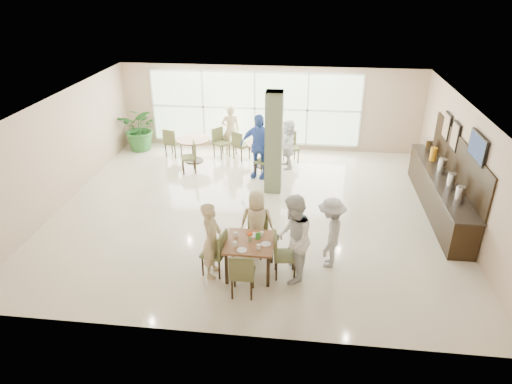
# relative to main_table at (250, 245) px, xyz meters

# --- Properties ---
(ground) EXTENTS (10.00, 10.00, 0.00)m
(ground) POSITION_rel_main_table_xyz_m (-0.25, 2.71, -0.66)
(ground) COLOR beige
(ground) RESTS_ON ground
(room_shell) EXTENTS (10.00, 10.00, 10.00)m
(room_shell) POSITION_rel_main_table_xyz_m (-0.25, 2.71, 1.04)
(room_shell) COLOR white
(room_shell) RESTS_ON ground
(window_bank) EXTENTS (7.00, 0.04, 7.00)m
(window_bank) POSITION_rel_main_table_xyz_m (-0.75, 7.17, 0.74)
(window_bank) COLOR silver
(window_bank) RESTS_ON ground
(column) EXTENTS (0.45, 0.45, 2.80)m
(column) POSITION_rel_main_table_xyz_m (0.15, 3.91, 0.74)
(column) COLOR #5C6949
(column) RESTS_ON ground
(main_table) EXTENTS (0.97, 0.97, 0.75)m
(main_table) POSITION_rel_main_table_xyz_m (0.00, 0.00, 0.00)
(main_table) COLOR brown
(main_table) RESTS_ON ground
(round_table_left) EXTENTS (1.07, 1.07, 0.75)m
(round_table_left) POSITION_rel_main_table_xyz_m (-2.56, 5.76, -0.09)
(round_table_left) COLOR brown
(round_table_left) RESTS_ON ground
(round_table_right) EXTENTS (1.12, 1.12, 0.75)m
(round_table_right) POSITION_rel_main_table_xyz_m (-0.28, 5.66, -0.08)
(round_table_right) COLOR brown
(round_table_right) RESTS_ON ground
(chairs_main_table) EXTENTS (1.95, 1.86, 0.95)m
(chairs_main_table) POSITION_rel_main_table_xyz_m (-0.01, -0.02, -0.18)
(chairs_main_table) COLOR brown
(chairs_main_table) RESTS_ON ground
(chairs_table_left) EXTENTS (2.20, 1.95, 0.95)m
(chairs_table_left) POSITION_rel_main_table_xyz_m (-2.52, 5.75, -0.18)
(chairs_table_left) COLOR brown
(chairs_table_left) RESTS_ON ground
(chairs_table_right) EXTENTS (2.22, 1.89, 0.95)m
(chairs_table_right) POSITION_rel_main_table_xyz_m (-0.24, 5.66, -0.18)
(chairs_table_right) COLOR brown
(chairs_table_right) RESTS_ON ground
(tabletop_clutter) EXTENTS (0.77, 0.77, 0.21)m
(tabletop_clutter) POSITION_rel_main_table_xyz_m (0.02, -0.02, 0.15)
(tabletop_clutter) COLOR white
(tabletop_clutter) RESTS_ON main_table
(buffet_counter) EXTENTS (0.64, 4.70, 1.95)m
(buffet_counter) POSITION_rel_main_table_xyz_m (4.45, 3.22, -0.11)
(buffet_counter) COLOR black
(buffet_counter) RESTS_ON ground
(wall_tv) EXTENTS (0.06, 1.00, 0.58)m
(wall_tv) POSITION_rel_main_table_xyz_m (4.69, 2.11, 1.49)
(wall_tv) COLOR black
(wall_tv) RESTS_ON ground
(framed_art_a) EXTENTS (0.05, 0.55, 0.70)m
(framed_art_a) POSITION_rel_main_table_xyz_m (4.69, 3.71, 1.19)
(framed_art_a) COLOR black
(framed_art_a) RESTS_ON ground
(framed_art_b) EXTENTS (0.05, 0.55, 0.70)m
(framed_art_b) POSITION_rel_main_table_xyz_m (4.69, 4.51, 1.19)
(framed_art_b) COLOR black
(framed_art_b) RESTS_ON ground
(potted_plant) EXTENTS (1.47, 1.47, 1.52)m
(potted_plant) POSITION_rel_main_table_xyz_m (-4.54, 6.58, 0.10)
(potted_plant) COLOR #2B6B2C
(potted_plant) RESTS_ON ground
(teen_left) EXTENTS (0.44, 0.62, 1.61)m
(teen_left) POSITION_rel_main_table_xyz_m (-0.74, -0.12, 0.15)
(teen_left) COLOR #CCB688
(teen_left) RESTS_ON ground
(teen_far) EXTENTS (0.74, 0.43, 1.48)m
(teen_far) POSITION_rel_main_table_xyz_m (0.05, 0.79, 0.08)
(teen_far) COLOR #CCB688
(teen_far) RESTS_ON ground
(teen_right) EXTENTS (0.72, 0.91, 1.83)m
(teen_right) POSITION_rel_main_table_xyz_m (0.85, -0.07, 0.25)
(teen_right) COLOR white
(teen_right) RESTS_ON ground
(teen_standing) EXTENTS (0.73, 1.07, 1.54)m
(teen_standing) POSITION_rel_main_table_xyz_m (1.60, 0.50, 0.11)
(teen_standing) COLOR #B5B5B8
(teen_standing) RESTS_ON ground
(adult_a) EXTENTS (1.25, 0.90, 1.92)m
(adult_a) POSITION_rel_main_table_xyz_m (-0.36, 4.80, 0.30)
(adult_a) COLOR #3F64BF
(adult_a) RESTS_ON ground
(adult_b) EXTENTS (0.87, 1.50, 1.52)m
(adult_b) POSITION_rel_main_table_xyz_m (0.46, 5.63, 0.10)
(adult_b) COLOR white
(adult_b) RESTS_ON ground
(adult_standing) EXTENTS (0.68, 0.52, 1.66)m
(adult_standing) POSITION_rel_main_table_xyz_m (-1.47, 6.53, 0.17)
(adult_standing) COLOR #CCB688
(adult_standing) RESTS_ON ground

